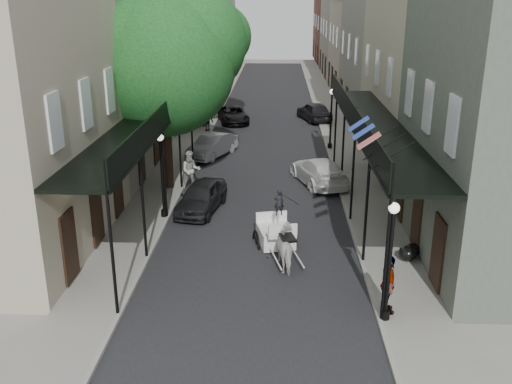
# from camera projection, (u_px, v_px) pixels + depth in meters

# --- Properties ---
(ground) EXTENTS (140.00, 140.00, 0.00)m
(ground) POSITION_uv_depth(u_px,v_px,m) (251.00, 287.00, 19.17)
(ground) COLOR gray
(ground) RESTS_ON ground
(road) EXTENTS (8.00, 90.00, 0.01)m
(road) POSITION_uv_depth(u_px,v_px,m) (266.00, 141.00, 38.04)
(road) COLOR black
(road) RESTS_ON ground
(sidewalk_left) EXTENTS (2.20, 90.00, 0.12)m
(sidewalk_left) POSITION_uv_depth(u_px,v_px,m) (191.00, 140.00, 38.21)
(sidewalk_left) COLOR gray
(sidewalk_left) RESTS_ON ground
(sidewalk_right) EXTENTS (2.20, 90.00, 0.12)m
(sidewalk_right) POSITION_uv_depth(u_px,v_px,m) (341.00, 141.00, 37.83)
(sidewalk_right) COLOR gray
(sidewalk_right) RESTS_ON ground
(building_row_left) EXTENTS (5.00, 80.00, 10.50)m
(building_row_left) POSITION_uv_depth(u_px,v_px,m) (163.00, 47.00, 46.07)
(building_row_left) COLOR #A59C84
(building_row_left) RESTS_ON ground
(building_row_right) EXTENTS (5.00, 80.00, 10.50)m
(building_row_right) POSITION_uv_depth(u_px,v_px,m) (377.00, 48.00, 45.42)
(building_row_right) COLOR gray
(building_row_right) RESTS_ON ground
(gallery_left) EXTENTS (2.20, 18.05, 4.88)m
(gallery_left) POSITION_uv_depth(u_px,v_px,m) (148.00, 123.00, 24.60)
(gallery_left) COLOR black
(gallery_left) RESTS_ON sidewalk_left
(gallery_right) EXTENTS (2.20, 18.05, 4.88)m
(gallery_right) POSITION_uv_depth(u_px,v_px,m) (371.00, 125.00, 24.24)
(gallery_right) COLOR black
(gallery_right) RESTS_ON sidewalk_right
(tree_near) EXTENTS (7.31, 6.80, 9.63)m
(tree_near) POSITION_uv_depth(u_px,v_px,m) (172.00, 58.00, 26.79)
(tree_near) COLOR #382619
(tree_near) RESTS_ON sidewalk_left
(tree_far) EXTENTS (6.45, 6.00, 8.61)m
(tree_far) POSITION_uv_depth(u_px,v_px,m) (207.00, 46.00, 40.22)
(tree_far) COLOR #382619
(tree_far) RESTS_ON sidewalk_left
(lamppost_right_near) EXTENTS (0.32, 0.32, 3.71)m
(lamppost_right_near) POSITION_uv_depth(u_px,v_px,m) (390.00, 260.00, 16.45)
(lamppost_right_near) COLOR black
(lamppost_right_near) RESTS_ON sidewalk_right
(lamppost_left) EXTENTS (0.32, 0.32, 3.71)m
(lamppost_left) POSITION_uv_depth(u_px,v_px,m) (162.00, 174.00, 24.31)
(lamppost_left) COLOR black
(lamppost_left) RESTS_ON sidewalk_left
(lamppost_right_far) EXTENTS (0.32, 0.32, 3.71)m
(lamppost_right_far) POSITION_uv_depth(u_px,v_px,m) (331.00, 118.00, 35.32)
(lamppost_right_far) COLOR black
(lamppost_right_far) RESTS_ON sidewalk_right
(horse) EXTENTS (1.19, 1.89, 1.48)m
(horse) POSITION_uv_depth(u_px,v_px,m) (288.00, 248.00, 20.32)
(horse) COLOR beige
(horse) RESTS_ON ground
(carriage) EXTENTS (1.83, 2.41, 2.48)m
(carriage) POSITION_uv_depth(u_px,v_px,m) (274.00, 219.00, 22.38)
(carriage) COLOR black
(carriage) RESTS_ON ground
(pedestrian_walking) EXTENTS (1.12, 0.97, 2.00)m
(pedestrian_walking) POSITION_uv_depth(u_px,v_px,m) (191.00, 170.00, 28.40)
(pedestrian_walking) COLOR #ACABA2
(pedestrian_walking) RESTS_ON ground
(pedestrian_sidewalk_left) EXTENTS (1.16, 1.10, 1.58)m
(pedestrian_sidewalk_left) POSITION_uv_depth(u_px,v_px,m) (207.00, 120.00, 40.22)
(pedestrian_sidewalk_left) COLOR gray
(pedestrian_sidewalk_left) RESTS_ON sidewalk_left
(pedestrian_sidewalk_right) EXTENTS (0.47, 1.10, 1.87)m
(pedestrian_sidewalk_right) POSITION_uv_depth(u_px,v_px,m) (388.00, 285.00, 17.14)
(pedestrian_sidewalk_right) COLOR gray
(pedestrian_sidewalk_right) RESTS_ON sidewalk_right
(car_left_near) EXTENTS (2.30, 4.22, 1.36)m
(car_left_near) POSITION_uv_depth(u_px,v_px,m) (201.00, 197.00, 25.70)
(car_left_near) COLOR black
(car_left_near) RESTS_ON ground
(car_left_mid) EXTENTS (2.95, 4.34, 1.35)m
(car_left_mid) POSITION_uv_depth(u_px,v_px,m) (212.00, 146.00, 34.28)
(car_left_mid) COLOR #A5A4AA
(car_left_mid) RESTS_ON ground
(car_left_far) EXTENTS (2.89, 4.74, 1.23)m
(car_left_far) POSITION_uv_depth(u_px,v_px,m) (233.00, 115.00, 43.34)
(car_left_far) COLOR black
(car_left_far) RESTS_ON ground
(car_right_near) EXTENTS (3.21, 5.05, 1.36)m
(car_right_near) POSITION_uv_depth(u_px,v_px,m) (319.00, 171.00, 29.35)
(car_right_near) COLOR white
(car_right_near) RESTS_ON ground
(car_right_far) EXTENTS (2.89, 4.61, 1.46)m
(car_right_far) POSITION_uv_depth(u_px,v_px,m) (314.00, 111.00, 44.02)
(car_right_far) COLOR black
(car_right_far) RESTS_ON ground
(trash_bags) EXTENTS (0.91, 1.06, 0.56)m
(trash_bags) POSITION_uv_depth(u_px,v_px,m) (410.00, 252.00, 20.90)
(trash_bags) COLOR black
(trash_bags) RESTS_ON sidewalk_right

